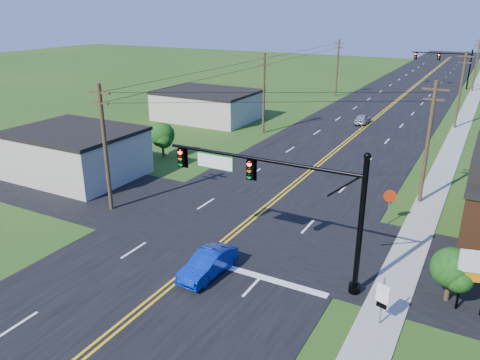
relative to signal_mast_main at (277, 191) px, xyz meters
The scene contains 21 objects.
ground 10.27m from the signal_mast_main, 118.47° to the right, with size 260.00×260.00×0.00m, color #254814.
road_main 42.49m from the signal_mast_main, 95.90° to the left, with size 16.00×220.00×0.04m, color black.
road_cross 7.56m from the signal_mast_main, 137.32° to the left, with size 70.00×10.00×0.04m, color black.
sidewalk 32.93m from the signal_mast_main, 79.10° to the left, with size 2.00×160.00×0.08m, color gray.
signal_mast_main is the anchor object (origin of this frame).
signal_mast_far 72.00m from the signal_mast_main, 89.92° to the left, with size 10.98×0.60×7.48m.
cream_bldg_near 22.33m from the signal_mast_main, 164.29° to the left, with size 10.20×8.20×4.10m.
cream_bldg_far 38.12m from the signal_mast_main, 127.88° to the left, with size 12.20×9.20×3.70m.
utility_pole_left_a 13.98m from the signal_mast_main, behind, with size 1.80×0.28×9.00m.
utility_pole_left_b 30.34m from the signal_mast_main, 117.14° to the left, with size 1.80×0.28×9.00m.
utility_pole_left_c 55.74m from the signal_mast_main, 104.37° to the left, with size 1.80×0.28×9.00m.
utility_pole_right_a 15.03m from the signal_mast_main, 68.69° to the left, with size 1.80×0.28×9.00m.
utility_pole_right_b 40.37m from the signal_mast_main, 82.22° to the left, with size 1.80×0.28×9.00m.
utility_pole_right_c 70.21m from the signal_mast_main, 85.54° to the left, with size 1.80×0.28×9.00m.
shrub_corner 9.26m from the signal_mast_main, ahead, with size 2.00×2.00×2.86m.
tree_left 23.22m from the signal_mast_main, 142.64° to the left, with size 2.40×2.40×3.37m.
blue_car 5.50m from the signal_mast_main, 144.13° to the right, with size 1.40×4.03×1.33m, color #07239E.
distant_car 37.36m from the signal_mast_main, 97.51° to the left, with size 1.41×3.51×1.20m, color #AAABAF.
route_sign 7.30m from the signal_mast_main, 18.08° to the right, with size 0.61×0.21×2.50m.
stop_sign 10.33m from the signal_mast_main, 65.13° to the left, with size 0.84×0.37×2.48m.
pylon_sign 10.02m from the signal_mast_main, ahead, with size 1.60×0.62×3.28m.
Camera 1 is at (13.45, -12.69, 13.68)m, focal length 35.00 mm.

